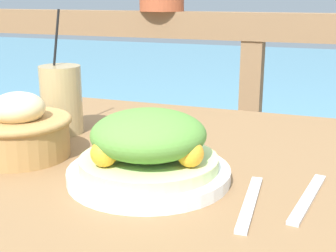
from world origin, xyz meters
name	(u,v)px	position (x,y,z in m)	size (l,w,h in m)	color
patio_table	(162,221)	(0.00, 0.00, 0.65)	(0.94, 0.81, 0.77)	olive
railing_fence	(251,85)	(0.00, 0.85, 0.75)	(2.80, 0.08, 0.99)	brown
sea_backdrop	(302,97)	(0.00, 3.35, 0.20)	(12.00, 4.00, 0.40)	#568EA8
salad_plate	(148,151)	(0.01, -0.09, 0.81)	(0.25, 0.25, 0.11)	white
drink_glass	(61,100)	(-0.25, 0.09, 0.84)	(0.08, 0.08, 0.25)	tan
bread_basket	(20,130)	(-0.24, -0.07, 0.81)	(0.18, 0.18, 0.12)	#AD7F47
fork	(250,202)	(0.18, -0.12, 0.77)	(0.03, 0.18, 0.00)	silver
knife	(308,198)	(0.25, -0.08, 0.77)	(0.04, 0.18, 0.00)	silver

